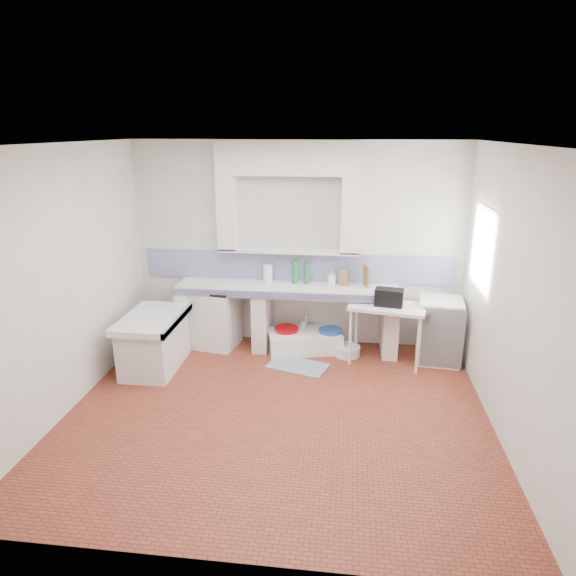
# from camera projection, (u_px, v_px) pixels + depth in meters

# --- Properties ---
(floor) EXTENTS (4.50, 4.50, 0.00)m
(floor) POSITION_uv_depth(u_px,v_px,m) (277.00, 412.00, 5.46)
(floor) COLOR brown
(floor) RESTS_ON ground
(ceiling) EXTENTS (4.50, 4.50, 0.00)m
(ceiling) POSITION_uv_depth(u_px,v_px,m) (275.00, 144.00, 4.61)
(ceiling) COLOR white
(ceiling) RESTS_ON ground
(wall_back) EXTENTS (4.50, 0.00, 4.50)m
(wall_back) POSITION_uv_depth(u_px,v_px,m) (297.00, 245.00, 6.93)
(wall_back) COLOR silver
(wall_back) RESTS_ON ground
(wall_front) EXTENTS (4.50, 0.00, 4.50)m
(wall_front) POSITION_uv_depth(u_px,v_px,m) (230.00, 387.00, 3.14)
(wall_front) COLOR silver
(wall_front) RESTS_ON ground
(wall_left) EXTENTS (0.00, 4.50, 4.50)m
(wall_left) POSITION_uv_depth(u_px,v_px,m) (64.00, 282.00, 5.29)
(wall_left) COLOR silver
(wall_left) RESTS_ON ground
(wall_right) EXTENTS (0.00, 4.50, 4.50)m
(wall_right) POSITION_uv_depth(u_px,v_px,m) (511.00, 298.00, 4.78)
(wall_right) COLOR silver
(wall_right) RESTS_ON ground
(alcove_mass) EXTENTS (1.90, 0.25, 0.45)m
(alcove_mass) POSITION_uv_depth(u_px,v_px,m) (288.00, 158.00, 6.47)
(alcove_mass) COLOR silver
(alcove_mass) RESTS_ON ground
(window_frame) EXTENTS (0.35, 0.86, 1.06)m
(window_frame) POSITION_uv_depth(u_px,v_px,m) (498.00, 249.00, 5.83)
(window_frame) COLOR #341D10
(window_frame) RESTS_ON ground
(lace_valance) EXTENTS (0.01, 0.84, 0.24)m
(lace_valance) POSITION_uv_depth(u_px,v_px,m) (489.00, 216.00, 5.74)
(lace_valance) COLOR white
(lace_valance) RESTS_ON ground
(counter_slab) EXTENTS (3.00, 0.60, 0.08)m
(counter_slab) POSITION_uv_depth(u_px,v_px,m) (287.00, 289.00, 6.82)
(counter_slab) COLOR white
(counter_slab) RESTS_ON ground
(counter_lip) EXTENTS (3.00, 0.04, 0.10)m
(counter_lip) POSITION_uv_depth(u_px,v_px,m) (284.00, 296.00, 6.55)
(counter_lip) COLOR navy
(counter_lip) RESTS_ON ground
(counter_pier_left) EXTENTS (0.20, 0.55, 0.82)m
(counter_pier_left) POSITION_uv_depth(u_px,v_px,m) (189.00, 316.00, 7.11)
(counter_pier_left) COLOR silver
(counter_pier_left) RESTS_ON ground
(counter_pier_mid) EXTENTS (0.20, 0.55, 0.82)m
(counter_pier_mid) POSITION_uv_depth(u_px,v_px,m) (262.00, 319.00, 6.99)
(counter_pier_mid) COLOR silver
(counter_pier_mid) RESTS_ON ground
(counter_pier_right) EXTENTS (0.20, 0.55, 0.82)m
(counter_pier_right) POSITION_uv_depth(u_px,v_px,m) (390.00, 325.00, 6.80)
(counter_pier_right) COLOR silver
(counter_pier_right) RESTS_ON ground
(peninsula_top) EXTENTS (0.70, 1.10, 0.08)m
(peninsula_top) POSITION_uv_depth(u_px,v_px,m) (152.00, 319.00, 6.30)
(peninsula_top) COLOR white
(peninsula_top) RESTS_ON ground
(peninsula_base) EXTENTS (0.60, 1.00, 0.62)m
(peninsula_base) POSITION_uv_depth(u_px,v_px,m) (154.00, 345.00, 6.41)
(peninsula_base) COLOR silver
(peninsula_base) RESTS_ON ground
(peninsula_lip) EXTENTS (0.04, 1.10, 0.10)m
(peninsula_lip) POSITION_uv_depth(u_px,v_px,m) (178.00, 320.00, 6.27)
(peninsula_lip) COLOR navy
(peninsula_lip) RESTS_ON ground
(backsplash) EXTENTS (4.27, 0.03, 0.40)m
(backsplash) POSITION_uv_depth(u_px,v_px,m) (296.00, 267.00, 7.00)
(backsplash) COLOR navy
(backsplash) RESTS_ON ground
(stove) EXTENTS (0.66, 0.65, 0.81)m
(stove) POSITION_uv_depth(u_px,v_px,m) (216.00, 318.00, 7.04)
(stove) COLOR white
(stove) RESTS_ON ground
(sink) EXTENTS (1.09, 0.76, 0.24)m
(sink) POSITION_uv_depth(u_px,v_px,m) (304.00, 342.00, 6.97)
(sink) COLOR white
(sink) RESTS_ON ground
(side_table) EXTENTS (1.03, 0.71, 0.04)m
(side_table) POSITION_uv_depth(u_px,v_px,m) (386.00, 334.00, 6.53)
(side_table) COLOR white
(side_table) RESTS_ON ground
(fridge) EXTENTS (0.61, 0.61, 0.84)m
(fridge) POSITION_uv_depth(u_px,v_px,m) (439.00, 330.00, 6.58)
(fridge) COLOR white
(fridge) RESTS_ON ground
(bucket_red) EXTENTS (0.38, 0.38, 0.31)m
(bucket_red) POSITION_uv_depth(u_px,v_px,m) (287.00, 338.00, 7.01)
(bucket_red) COLOR #AF0209
(bucket_red) RESTS_ON ground
(bucket_orange) EXTENTS (0.31, 0.31, 0.23)m
(bucket_orange) POSITION_uv_depth(u_px,v_px,m) (310.00, 344.00, 6.90)
(bucket_orange) COLOR #C25417
(bucket_orange) RESTS_ON ground
(bucket_blue) EXTENTS (0.41, 0.41, 0.30)m
(bucket_blue) POSITION_uv_depth(u_px,v_px,m) (330.00, 340.00, 6.96)
(bucket_blue) COLOR blue
(bucket_blue) RESTS_ON ground
(basin_white) EXTENTS (0.42, 0.42, 0.13)m
(basin_white) POSITION_uv_depth(u_px,v_px,m) (347.00, 351.00, 6.82)
(basin_white) COLOR white
(basin_white) RESTS_ON ground
(water_bottle_a) EXTENTS (0.09, 0.09, 0.29)m
(water_bottle_a) POSITION_uv_depth(u_px,v_px,m) (288.00, 335.00, 7.14)
(water_bottle_a) COLOR silver
(water_bottle_a) RESTS_ON ground
(water_bottle_b) EXTENTS (0.11, 0.11, 0.33)m
(water_bottle_b) POSITION_uv_depth(u_px,v_px,m) (303.00, 333.00, 7.13)
(water_bottle_b) COLOR silver
(water_bottle_b) RESTS_ON ground
(black_bag) EXTENTS (0.38, 0.26, 0.22)m
(black_bag) POSITION_uv_depth(u_px,v_px,m) (389.00, 297.00, 6.36)
(black_bag) COLOR black
(black_bag) RESTS_ON side_table
(green_bottle_a) EXTENTS (0.09, 0.09, 0.33)m
(green_bottle_a) POSITION_uv_depth(u_px,v_px,m) (295.00, 272.00, 6.88)
(green_bottle_a) COLOR #206C36
(green_bottle_a) RESTS_ON counter_slab
(green_bottle_b) EXTENTS (0.08, 0.08, 0.31)m
(green_bottle_b) POSITION_uv_depth(u_px,v_px,m) (306.00, 273.00, 6.87)
(green_bottle_b) COLOR #206C36
(green_bottle_b) RESTS_ON counter_slab
(knife_block) EXTENTS (0.12, 0.10, 0.22)m
(knife_block) POSITION_uv_depth(u_px,v_px,m) (344.00, 277.00, 6.83)
(knife_block) COLOR #97613C
(knife_block) RESTS_ON counter_slab
(cutting_board) EXTENTS (0.08, 0.20, 0.27)m
(cutting_board) POSITION_uv_depth(u_px,v_px,m) (366.00, 276.00, 6.79)
(cutting_board) COLOR #97613C
(cutting_board) RESTS_ON counter_slab
(paper_towel) EXTENTS (0.13, 0.13, 0.25)m
(paper_towel) POSITION_uv_depth(u_px,v_px,m) (268.00, 274.00, 6.94)
(paper_towel) COLOR white
(paper_towel) RESTS_ON counter_slab
(soap_bottle) EXTENTS (0.11, 0.11, 0.21)m
(soap_bottle) POSITION_uv_depth(u_px,v_px,m) (331.00, 277.00, 6.85)
(soap_bottle) COLOR white
(soap_bottle) RESTS_ON counter_slab
(rug) EXTENTS (0.84, 0.63, 0.01)m
(rug) POSITION_uv_depth(u_px,v_px,m) (298.00, 366.00, 6.52)
(rug) COLOR #354F7D
(rug) RESTS_ON ground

